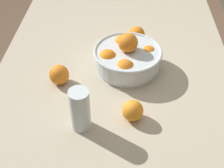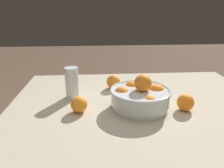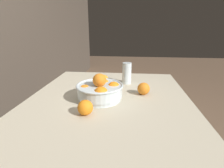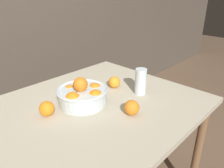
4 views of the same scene
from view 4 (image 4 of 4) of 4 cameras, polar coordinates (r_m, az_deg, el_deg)
name	(u,v)px [view 4 (image 4 of 4)]	position (r m, az deg, el deg)	size (l,w,h in m)	color
dining_table	(87,122)	(1.18, -6.44, -9.73)	(1.21, 0.94, 0.76)	#B7AD93
fruit_bowl	(83,95)	(1.15, -7.66, -2.86)	(0.27, 0.27, 0.15)	silver
juice_glass	(141,83)	(1.26, 7.47, 0.35)	(0.07, 0.07, 0.15)	#F4A314
orange_loose_near_bowl	(114,82)	(1.33, 0.60, 0.49)	(0.07, 0.07, 0.07)	orange
orange_loose_front	(132,108)	(1.06, 5.18, -6.17)	(0.07, 0.07, 0.07)	orange
orange_loose_aside	(47,109)	(1.10, -16.69, -6.18)	(0.07, 0.07, 0.07)	orange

